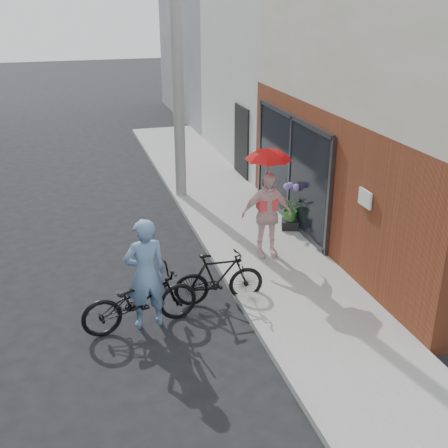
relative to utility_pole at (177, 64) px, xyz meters
name	(u,v)px	position (x,y,z in m)	size (l,w,h in m)	color
ground	(194,321)	(-1.10, -6.00, -3.50)	(80.00, 80.00, 0.00)	black
sidewalk	(269,254)	(1.00, -4.00, -3.44)	(2.20, 24.00, 0.12)	gray
curb	(216,261)	(-0.16, -4.00, -3.44)	(0.12, 24.00, 0.12)	#9E9E99
plaster_building	(344,47)	(6.10, 3.00, 0.00)	(8.00, 6.00, 7.00)	silver
east_building_far	(268,32)	(6.10, 10.00, 0.00)	(8.00, 8.00, 7.00)	slate
utility_pole	(177,64)	(0.00, 0.00, 0.00)	(0.28, 0.28, 7.00)	#9E9E99
officer	(146,274)	(-1.85, -5.88, -2.55)	(0.70, 0.46, 1.91)	#698DBB
bike_left	(140,300)	(-1.97, -5.91, -2.99)	(0.68, 1.95, 1.02)	black
bike_right	(219,278)	(-0.52, -5.51, -3.01)	(0.46, 1.62, 0.97)	black
kimono_woman	(267,215)	(0.87, -4.13, -2.50)	(1.04, 0.43, 1.77)	#FCD3D4
parasol	(268,154)	(0.87, -4.13, -1.23)	(0.87, 0.87, 0.76)	red
planter	(290,224)	(1.90, -2.98, -3.28)	(0.38, 0.38, 0.20)	black
potted_plant	(291,208)	(1.90, -2.98, -2.89)	(0.51, 0.44, 0.57)	#3B732E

